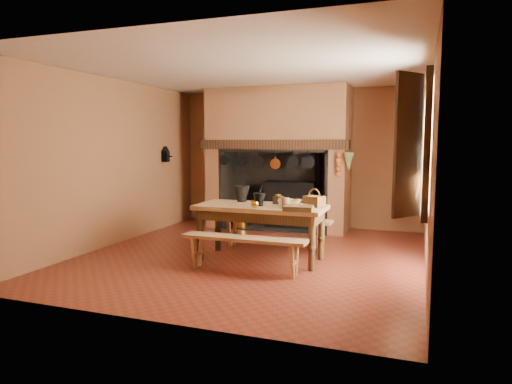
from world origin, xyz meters
TOP-DOWN VIEW (x-y plane):
  - floor at (0.00, 0.00)m, footprint 5.50×5.50m
  - ceiling at (0.00, 0.00)m, footprint 5.50×5.50m
  - back_wall at (0.00, 2.75)m, footprint 5.00×0.02m
  - wall_left at (-2.50, 0.00)m, footprint 0.02×5.50m
  - wall_right at (2.50, 0.00)m, footprint 0.02×5.50m
  - wall_front at (0.00, -2.75)m, footprint 5.00×0.02m
  - chimney_breast at (-0.30, 2.31)m, footprint 2.95×0.96m
  - iron_range at (-0.04, 2.45)m, footprint 1.12×0.55m
  - hearth_pans at (-1.05, 2.22)m, footprint 0.51×0.62m
  - hanging_pans at (-0.34, 1.81)m, footprint 1.92×0.29m
  - onion_string at (1.00, 1.79)m, footprint 0.12×0.10m
  - herb_bunch at (1.18, 1.79)m, footprint 0.20×0.20m
  - window at (2.35, -0.40)m, footprint 0.39×1.75m
  - wall_coffee_mill at (-2.42, 1.55)m, footprint 0.23×0.16m
  - work_table at (0.21, -0.19)m, footprint 1.89×0.84m
  - bench_front at (0.21, -0.88)m, footprint 1.71×0.30m
  - bench_back at (0.21, 0.50)m, footprint 1.85×0.32m
  - mortar_large at (-0.20, 0.08)m, footprint 0.25×0.25m
  - mortar_small at (0.21, -0.28)m, footprint 0.19×0.19m
  - coffee_grinder at (0.41, 0.02)m, footprint 0.17×0.14m
  - brass_mug_a at (0.13, -0.29)m, footprint 0.09×0.09m
  - brass_mug_b at (0.67, 0.00)m, footprint 0.09×0.09m
  - mixing_bowl at (0.63, -0.11)m, footprint 0.37×0.37m
  - stoneware_crock at (0.63, -0.38)m, footprint 0.15×0.15m
  - glass_jar at (0.58, -0.40)m, footprint 0.10×0.10m
  - wicker_basket at (0.97, -0.07)m, footprint 0.33×0.29m
  - wooden_tray at (0.86, -0.52)m, footprint 0.42×0.32m
  - brass_cup at (0.22, -0.50)m, footprint 0.13×0.13m

SIDE VIEW (x-z plane):
  - floor at x=0.00m, z-range 0.00..0.00m
  - hearth_pans at x=-1.05m, z-range -0.01..0.19m
  - bench_front at x=0.21m, z-range 0.12..0.60m
  - bench_back at x=0.21m, z-range 0.13..0.65m
  - iron_range at x=-0.04m, z-range -0.32..1.28m
  - work_table at x=0.21m, z-range 0.28..1.10m
  - wooden_tray at x=0.86m, z-range 0.82..0.89m
  - mixing_bowl at x=0.63m, z-range 0.82..0.90m
  - brass_mug_a at x=0.13m, z-range 0.82..0.91m
  - brass_cup at x=0.22m, z-range 0.82..0.91m
  - brass_mug_b at x=0.67m, z-range 0.82..0.91m
  - glass_jar at x=0.58m, z-range 0.82..0.96m
  - coffee_grinder at x=0.41m, z-range 0.80..0.98m
  - stoneware_crock at x=0.63m, z-range 0.82..0.97m
  - wicker_basket at x=0.97m, z-range 0.77..1.03m
  - mortar_small at x=0.21m, z-range 0.76..1.08m
  - mortar_large at x=-0.20m, z-range 0.75..1.17m
  - onion_string at x=1.00m, z-range 1.10..1.56m
  - hanging_pans at x=-0.34m, z-range 1.23..1.50m
  - herb_bunch at x=1.18m, z-range 1.21..1.56m
  - back_wall at x=0.00m, z-range 0.00..2.80m
  - wall_left at x=-2.50m, z-range 0.00..2.80m
  - wall_right at x=2.50m, z-range 0.00..2.80m
  - wall_front at x=0.00m, z-range 0.00..2.80m
  - wall_coffee_mill at x=-2.42m, z-range 1.36..1.67m
  - window at x=2.35m, z-range 0.82..2.58m
  - chimney_breast at x=-0.30m, z-range 0.41..3.21m
  - ceiling at x=0.00m, z-range 2.80..2.80m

